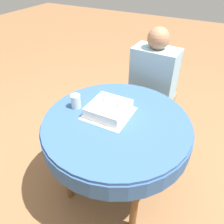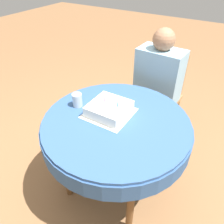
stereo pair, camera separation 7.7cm
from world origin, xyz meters
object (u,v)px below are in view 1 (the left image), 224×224
(chair, at_px, (154,91))
(drinking_glass, at_px, (75,101))
(birthday_cake, at_px, (109,109))
(person, at_px, (153,77))

(chair, distance_m, drinking_glass, 0.96)
(birthday_cake, distance_m, drinking_glass, 0.25)
(chair, relative_size, birthday_cake, 3.39)
(birthday_cake, height_order, drinking_glass, birthday_cake)
(chair, xyz_separation_m, person, (-0.01, -0.09, 0.20))
(person, bearing_deg, drinking_glass, -110.51)
(person, relative_size, drinking_glass, 11.32)
(chair, bearing_deg, drinking_glass, -108.56)
(birthday_cake, xyz_separation_m, drinking_glass, (-0.25, -0.05, 0.01))
(chair, height_order, person, person)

